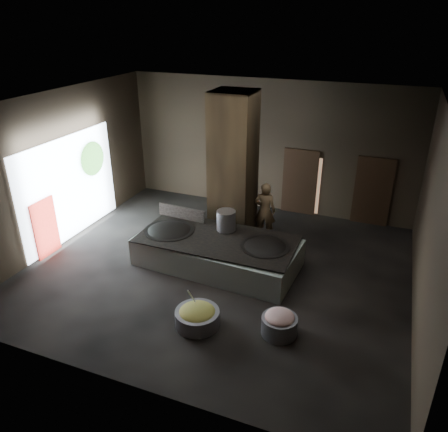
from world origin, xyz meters
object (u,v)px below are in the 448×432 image
at_px(wok_left, 169,233).
at_px(veg_basin, 197,318).
at_px(meat_basin, 279,326).
at_px(cook, 265,211).
at_px(stock_pot, 226,220).
at_px(hearth_platform, 217,252).
at_px(wok_right, 265,249).

height_order(wok_left, veg_basin, wok_left).
relative_size(wok_left, meat_basin, 1.76).
bearing_deg(wok_left, cook, 43.90).
height_order(stock_pot, cook, cook).
relative_size(hearth_platform, wok_left, 3.17).
relative_size(stock_pot, meat_basin, 0.73).
bearing_deg(hearth_platform, stock_pot, 88.45).
bearing_deg(wok_right, cook, 106.97).
xyz_separation_m(stock_pot, meat_basin, (2.32, -2.74, -0.91)).
xyz_separation_m(wok_left, wok_right, (2.80, 0.10, 0.00)).
xyz_separation_m(hearth_platform, veg_basin, (0.57, -2.58, -0.20)).
bearing_deg(wok_right, wok_left, -177.95).
bearing_deg(wok_right, stock_pot, 158.96).
xyz_separation_m(veg_basin, meat_basin, (1.80, 0.39, 0.03)).
bearing_deg(wok_left, hearth_platform, 1.97).
relative_size(cook, meat_basin, 2.29).
relative_size(wok_left, cook, 0.77).
height_order(wok_right, stock_pot, stock_pot).
bearing_deg(veg_basin, wok_left, 128.70).
bearing_deg(hearth_platform, cook, 73.90).
bearing_deg(cook, hearth_platform, 62.52).
bearing_deg(cook, veg_basin, 80.25).
height_order(cook, veg_basin, cook).
relative_size(wok_right, stock_pot, 2.25).
relative_size(veg_basin, meat_basin, 1.27).
height_order(hearth_platform, wok_left, wok_left).
bearing_deg(wok_right, hearth_platform, -177.88).
bearing_deg(veg_basin, stock_pot, 99.53).
bearing_deg(wok_left, wok_right, 2.05).
distance_m(hearth_platform, meat_basin, 3.23).
distance_m(wok_right, meat_basin, 2.52).
relative_size(wok_left, veg_basin, 1.38).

